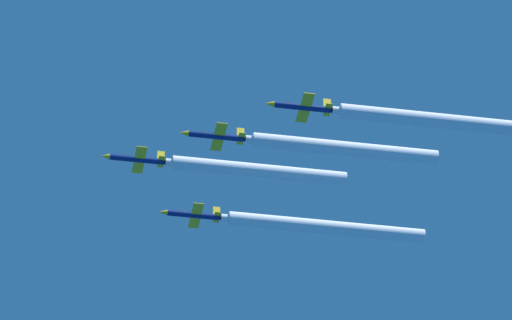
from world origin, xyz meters
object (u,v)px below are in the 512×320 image
jet_right_wingman (192,215)px  jet_lead (135,159)px  jet_left_wingman (214,136)px  jet_outer_left (301,107)px

jet_right_wingman → jet_lead: bearing=136.4°
jet_left_wingman → jet_outer_left: (-11.37, -11.50, -1.46)m
jet_outer_left → jet_left_wingman: bearing=45.3°
jet_left_wingman → jet_outer_left: 16.24m
jet_lead → jet_outer_left: bearing=-134.4°
jet_lead → jet_left_wingman: (-10.83, -11.21, -1.97)m
jet_lead → jet_outer_left: (-22.20, -22.71, -3.43)m
jet_right_wingman → jet_outer_left: size_ratio=1.00×
jet_right_wingman → jet_outer_left: jet_right_wingman is taller
jet_lead → jet_right_wingman: bearing=-43.6°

